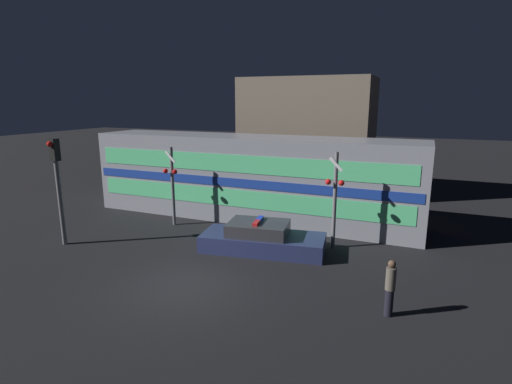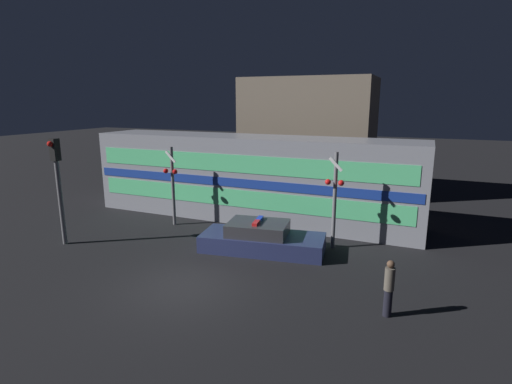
% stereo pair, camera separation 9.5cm
% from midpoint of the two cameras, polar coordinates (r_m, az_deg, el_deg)
% --- Properties ---
extents(ground_plane, '(120.00, 120.00, 0.00)m').
position_cam_midpoint_polar(ground_plane, '(13.68, -10.40, -13.04)').
color(ground_plane, black).
extents(train, '(16.89, 3.03, 4.20)m').
position_cam_midpoint_polar(train, '(20.39, -0.92, 2.08)').
color(train, gray).
rests_on(train, ground_plane).
extents(police_car, '(5.17, 2.66, 1.30)m').
position_cam_midpoint_polar(police_car, '(16.21, 0.66, -6.75)').
color(police_car, navy).
rests_on(police_car, ground_plane).
extents(pedestrian, '(0.28, 0.28, 1.67)m').
position_cam_midpoint_polar(pedestrian, '(12.02, 18.38, -12.82)').
color(pedestrian, black).
rests_on(pedestrian, ground_plane).
extents(crossing_signal_near, '(0.76, 0.35, 3.98)m').
position_cam_midpoint_polar(crossing_signal_near, '(16.29, 11.02, -0.62)').
color(crossing_signal_near, slate).
rests_on(crossing_signal_near, ground_plane).
extents(crossing_signal_far, '(0.76, 0.35, 3.82)m').
position_cam_midpoint_polar(crossing_signal_far, '(19.50, -12.03, 1.31)').
color(crossing_signal_far, slate).
rests_on(crossing_signal_far, ground_plane).
extents(traffic_light_corner, '(0.30, 0.46, 4.46)m').
position_cam_midpoint_polar(traffic_light_corner, '(18.24, -26.59, 1.43)').
color(traffic_light_corner, slate).
rests_on(traffic_light_corner, ground_plane).
extents(building_left, '(8.09, 4.44, 7.33)m').
position_cam_midpoint_polar(building_left, '(26.13, 7.21, 7.85)').
color(building_left, '#726656').
rests_on(building_left, ground_plane).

